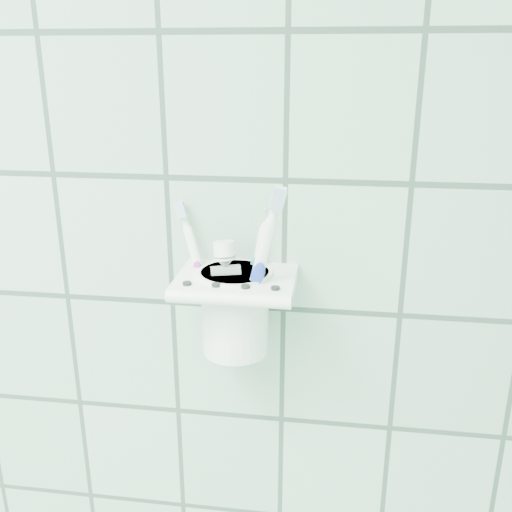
{
  "coord_description": "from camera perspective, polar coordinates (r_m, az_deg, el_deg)",
  "views": [
    {
      "loc": [
        0.78,
        0.54,
        1.55
      ],
      "look_at": [
        0.7,
        1.1,
        1.35
      ],
      "focal_mm": 40.0,
      "sensor_mm": 36.0,
      "label": 1
    }
  ],
  "objects": [
    {
      "name": "toothbrush_pink",
      "position": [
        0.67,
        -3.71,
        -1.78
      ],
      "size": [
        0.06,
        0.04,
        0.18
      ],
      "rotation": [
        -0.23,
        -0.3,
        0.1
      ],
      "color": "white",
      "rests_on": "cup"
    },
    {
      "name": "cup",
      "position": [
        0.68,
        -2.08,
        -5.25
      ],
      "size": [
        0.09,
        0.09,
        0.1
      ],
      "color": "white",
      "rests_on": "holder_bracket"
    },
    {
      "name": "toothbrush_blue",
      "position": [
        0.66,
        -1.42,
        -1.78
      ],
      "size": [
        0.04,
        0.07,
        0.18
      ],
      "rotation": [
        -0.38,
        -0.06,
        -0.51
      ],
      "color": "white",
      "rests_on": "cup"
    },
    {
      "name": "holder_bracket",
      "position": [
        0.66,
        -1.95,
        -2.67
      ],
      "size": [
        0.14,
        0.11,
        0.04
      ],
      "color": "white",
      "rests_on": "wall_back"
    },
    {
      "name": "toothpaste_tube",
      "position": [
        0.65,
        -2.56,
        -3.63
      ],
      "size": [
        0.04,
        0.04,
        0.14
      ],
      "rotation": [
        -0.16,
        -0.04,
        0.27
      ],
      "color": "silver",
      "rests_on": "cup"
    },
    {
      "name": "toothbrush_orange",
      "position": [
        0.65,
        -2.0,
        -1.11
      ],
      "size": [
        0.06,
        0.03,
        0.21
      ],
      "rotation": [
        0.11,
        0.23,
        0.15
      ],
      "color": "white",
      "rests_on": "cup"
    }
  ]
}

